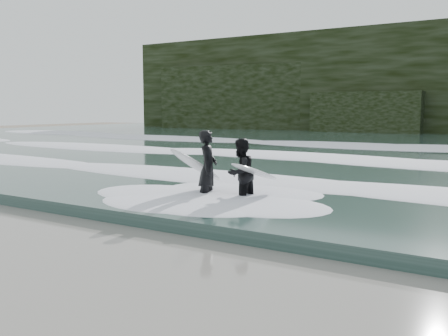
{
  "coord_description": "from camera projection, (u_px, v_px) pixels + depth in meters",
  "views": [
    {
      "loc": [
        5.3,
        -4.78,
        2.52
      ],
      "look_at": [
        -1.38,
        5.94,
        1.0
      ],
      "focal_mm": 40.0,
      "sensor_mm": 36.0,
      "label": 1
    }
  ],
  "objects": [
    {
      "name": "sea",
      "position": [
        435.0,
        146.0,
        31.53
      ],
      "size": [
        90.0,
        52.0,
        0.3
      ],
      "primitive_type": "cube",
      "color": "#2D4640",
      "rests_on": "ground"
    },
    {
      "name": "foam_far",
      "position": [
        423.0,
        145.0,
        28.12
      ],
      "size": [
        60.0,
        4.8,
        0.3
      ],
      "primitive_type": "ellipsoid",
      "color": "white",
      "rests_on": "sea"
    },
    {
      "name": "surfer_left",
      "position": [
        206.0,
        168.0,
        12.93
      ],
      "size": [
        1.13,
        1.97,
        1.96
      ],
      "color": "black",
      "rests_on": "ground"
    },
    {
      "name": "ground",
      "position": [
        86.0,
        286.0,
        7.11
      ],
      "size": [
        120.0,
        120.0,
        0.0
      ],
      "primitive_type": "plane",
      "color": "#7C6953",
      "rests_on": "ground"
    },
    {
      "name": "foam_near",
      "position": [
        319.0,
        181.0,
        14.65
      ],
      "size": [
        60.0,
        3.2,
        0.2
      ],
      "primitive_type": "ellipsoid",
      "color": "white",
      "rests_on": "sea"
    },
    {
      "name": "foam_mid",
      "position": [
        381.0,
        159.0,
        20.54
      ],
      "size": [
        60.0,
        4.0,
        0.24
      ],
      "primitive_type": "ellipsoid",
      "color": "white",
      "rests_on": "sea"
    },
    {
      "name": "surfer_right",
      "position": [
        242.0,
        173.0,
        12.55
      ],
      "size": [
        1.18,
        1.94,
        1.77
      ],
      "color": "black",
      "rests_on": "ground"
    }
  ]
}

